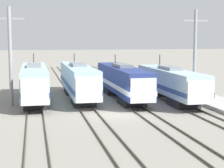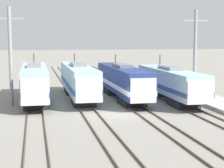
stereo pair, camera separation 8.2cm
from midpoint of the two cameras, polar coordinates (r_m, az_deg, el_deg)
name	(u,v)px [view 1 (the left image)]	position (r m, az deg, el deg)	size (l,w,h in m)	color
ground_plane	(118,114)	(35.01, 0.84, -4.66)	(400.00, 400.00, 0.00)	gray
rail_pair_far_left	(35,117)	(34.16, -11.65, -4.97)	(1.51, 120.00, 0.15)	#4C4238
rail_pair_center_left	(91,115)	(34.54, -3.25, -4.71)	(1.51, 120.00, 0.15)	#4C4238
rail_pair_center_right	(144,113)	(35.63, 4.80, -4.36)	(1.51, 120.00, 0.15)	#4C4238
rail_pair_far_right	(193,110)	(37.37, 12.22, -3.96)	(1.51, 120.00, 0.15)	#4C4238
locomotive_far_left	(34,83)	(42.46, -11.80, 0.23)	(2.76, 16.53, 5.27)	#232326
locomotive_center_left	(78,81)	(43.60, -5.18, 0.51)	(2.77, 17.34, 5.16)	#232326
locomotive_center_right	(123,81)	(43.20, 1.67, 0.40)	(2.80, 17.24, 5.05)	black
locomotive_far_right	(171,83)	(42.58, 8.98, 0.10)	(2.87, 16.16, 5.09)	#232326
catenary_tower_left	(10,55)	(40.22, -15.30, 4.29)	(3.08, 0.37, 10.30)	gray
catenary_tower_right	(195,53)	(44.07, 12.44, 4.59)	(3.08, 0.37, 10.30)	gray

